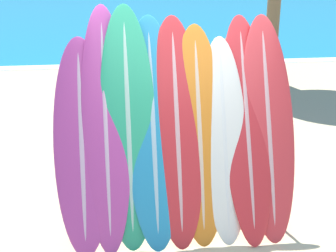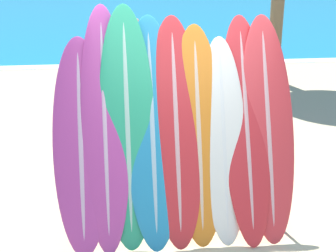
{
  "view_description": "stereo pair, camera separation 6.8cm",
  "coord_description": "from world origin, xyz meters",
  "px_view_note": "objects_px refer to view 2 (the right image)",
  "views": [
    {
      "loc": [
        -0.92,
        -4.29,
        2.88
      ],
      "look_at": [
        -0.19,
        1.1,
        0.99
      ],
      "focal_mm": 50.0,
      "sensor_mm": 36.0,
      "label": 1
    },
    {
      "loc": [
        -0.85,
        -4.3,
        2.88
      ],
      "look_at": [
        -0.19,
        1.1,
        0.99
      ],
      "focal_mm": 50.0,
      "sensor_mm": 36.0,
      "label": 2
    }
  ],
  "objects_px": {
    "surfboard_slot_5": "(199,135)",
    "surfboard_slot_6": "(224,140)",
    "person_mid_beach": "(171,103)",
    "surfboard_rack": "(177,190)",
    "surfboard_slot_1": "(105,128)",
    "surfboard_slot_0": "(81,145)",
    "surfboard_slot_8": "(268,128)",
    "surfboard_slot_7": "(246,129)",
    "surfboard_slot_4": "(176,131)",
    "person_far_left": "(231,81)",
    "surfboard_slot_3": "(152,132)",
    "person_near_water": "(136,50)",
    "surfboard_slot_2": "(128,127)"
  },
  "relations": [
    {
      "from": "surfboard_slot_7",
      "to": "person_mid_beach",
      "type": "height_order",
      "value": "surfboard_slot_7"
    },
    {
      "from": "surfboard_slot_1",
      "to": "surfboard_slot_2",
      "type": "bearing_deg",
      "value": -1.95
    },
    {
      "from": "surfboard_slot_3",
      "to": "person_near_water",
      "type": "xyz_separation_m",
      "value": [
        0.19,
        6.67,
        -0.28
      ]
    },
    {
      "from": "surfboard_slot_1",
      "to": "surfboard_slot_6",
      "type": "height_order",
      "value": "surfboard_slot_1"
    },
    {
      "from": "surfboard_slot_3",
      "to": "person_far_left",
      "type": "bearing_deg",
      "value": 62.08
    },
    {
      "from": "person_mid_beach",
      "to": "surfboard_slot_6",
      "type": "bearing_deg",
      "value": 17.73
    },
    {
      "from": "surfboard_slot_3",
      "to": "surfboard_slot_4",
      "type": "relative_size",
      "value": 1.0
    },
    {
      "from": "surfboard_slot_0",
      "to": "surfboard_slot_7",
      "type": "bearing_deg",
      "value": 1.36
    },
    {
      "from": "surfboard_slot_6",
      "to": "person_far_left",
      "type": "height_order",
      "value": "surfboard_slot_6"
    },
    {
      "from": "surfboard_rack",
      "to": "surfboard_slot_3",
      "type": "xyz_separation_m",
      "value": [
        -0.26,
        0.06,
        0.67
      ]
    },
    {
      "from": "surfboard_slot_4",
      "to": "surfboard_slot_5",
      "type": "height_order",
      "value": "surfboard_slot_4"
    },
    {
      "from": "person_near_water",
      "to": "person_far_left",
      "type": "height_order",
      "value": "person_far_left"
    },
    {
      "from": "surfboard_slot_0",
      "to": "surfboard_slot_7",
      "type": "height_order",
      "value": "surfboard_slot_7"
    },
    {
      "from": "surfboard_slot_7",
      "to": "surfboard_slot_8",
      "type": "xyz_separation_m",
      "value": [
        0.24,
        -0.0,
        0.0
      ]
    },
    {
      "from": "surfboard_slot_0",
      "to": "surfboard_slot_3",
      "type": "bearing_deg",
      "value": 2.5
    },
    {
      "from": "surfboard_rack",
      "to": "surfboard_slot_0",
      "type": "height_order",
      "value": "surfboard_slot_0"
    },
    {
      "from": "person_near_water",
      "to": "person_mid_beach",
      "type": "relative_size",
      "value": 1.09
    },
    {
      "from": "surfboard_slot_7",
      "to": "surfboard_slot_5",
      "type": "bearing_deg",
      "value": -176.82
    },
    {
      "from": "surfboard_slot_6",
      "to": "person_far_left",
      "type": "relative_size",
      "value": 1.24
    },
    {
      "from": "surfboard_rack",
      "to": "surfboard_slot_1",
      "type": "bearing_deg",
      "value": 173.97
    },
    {
      "from": "surfboard_slot_0",
      "to": "surfboard_slot_5",
      "type": "xyz_separation_m",
      "value": [
        1.25,
        0.01,
        0.06
      ]
    },
    {
      "from": "surfboard_slot_0",
      "to": "surfboard_slot_5",
      "type": "height_order",
      "value": "surfboard_slot_5"
    },
    {
      "from": "surfboard_slot_7",
      "to": "person_mid_beach",
      "type": "xyz_separation_m",
      "value": [
        -0.55,
        2.23,
        -0.35
      ]
    },
    {
      "from": "surfboard_rack",
      "to": "surfboard_slot_2",
      "type": "relative_size",
      "value": 0.95
    },
    {
      "from": "surfboard_slot_2",
      "to": "surfboard_slot_3",
      "type": "height_order",
      "value": "surfboard_slot_2"
    },
    {
      "from": "surfboard_slot_4",
      "to": "person_mid_beach",
      "type": "height_order",
      "value": "surfboard_slot_4"
    },
    {
      "from": "surfboard_slot_6",
      "to": "surfboard_slot_3",
      "type": "bearing_deg",
      "value": 176.58
    },
    {
      "from": "surfboard_slot_3",
      "to": "surfboard_slot_4",
      "type": "distance_m",
      "value": 0.26
    },
    {
      "from": "surfboard_slot_5",
      "to": "person_mid_beach",
      "type": "xyz_separation_m",
      "value": [
        -0.01,
        2.26,
        -0.31
      ]
    },
    {
      "from": "surfboard_slot_1",
      "to": "surfboard_slot_2",
      "type": "distance_m",
      "value": 0.24
    },
    {
      "from": "surfboard_slot_6",
      "to": "surfboard_slot_4",
      "type": "bearing_deg",
      "value": 175.53
    },
    {
      "from": "surfboard_slot_0",
      "to": "surfboard_slot_8",
      "type": "height_order",
      "value": "surfboard_slot_8"
    },
    {
      "from": "surfboard_slot_5",
      "to": "surfboard_slot_6",
      "type": "distance_m",
      "value": 0.28
    },
    {
      "from": "surfboard_slot_0",
      "to": "surfboard_slot_8",
      "type": "relative_size",
      "value": 0.92
    },
    {
      "from": "surfboard_slot_0",
      "to": "person_near_water",
      "type": "bearing_deg",
      "value": 81.97
    },
    {
      "from": "person_far_left",
      "to": "surfboard_slot_7",
      "type": "bearing_deg",
      "value": -62.1
    },
    {
      "from": "surfboard_slot_7",
      "to": "surfboard_slot_8",
      "type": "bearing_deg",
      "value": -0.64
    },
    {
      "from": "surfboard_slot_0",
      "to": "surfboard_slot_6",
      "type": "height_order",
      "value": "surfboard_slot_0"
    },
    {
      "from": "surfboard_slot_4",
      "to": "surfboard_slot_5",
      "type": "distance_m",
      "value": 0.25
    },
    {
      "from": "surfboard_slot_1",
      "to": "surfboard_slot_4",
      "type": "relative_size",
      "value": 1.05
    },
    {
      "from": "surfboard_rack",
      "to": "surfboard_slot_4",
      "type": "xyz_separation_m",
      "value": [
        -0.0,
        0.06,
        0.67
      ]
    },
    {
      "from": "surfboard_slot_4",
      "to": "person_near_water",
      "type": "height_order",
      "value": "surfboard_slot_4"
    },
    {
      "from": "surfboard_slot_1",
      "to": "person_mid_beach",
      "type": "height_order",
      "value": "surfboard_slot_1"
    },
    {
      "from": "surfboard_slot_5",
      "to": "person_mid_beach",
      "type": "height_order",
      "value": "surfboard_slot_5"
    },
    {
      "from": "surfboard_slot_5",
      "to": "surfboard_slot_7",
      "type": "xyz_separation_m",
      "value": [
        0.53,
        0.03,
        0.04
      ]
    },
    {
      "from": "surfboard_slot_3",
      "to": "surfboard_slot_6",
      "type": "xyz_separation_m",
      "value": [
        0.77,
        -0.05,
        -0.12
      ]
    },
    {
      "from": "surfboard_slot_0",
      "to": "person_mid_beach",
      "type": "relative_size",
      "value": 1.42
    },
    {
      "from": "surfboard_slot_0",
      "to": "surfboard_slot_5",
      "type": "distance_m",
      "value": 1.25
    },
    {
      "from": "surfboard_slot_4",
      "to": "surfboard_slot_7",
      "type": "relative_size",
      "value": 1.01
    },
    {
      "from": "surfboard_slot_5",
      "to": "person_far_left",
      "type": "xyz_separation_m",
      "value": [
        1.15,
        3.13,
        -0.2
      ]
    }
  ]
}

